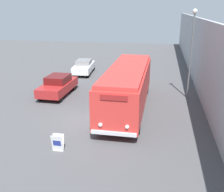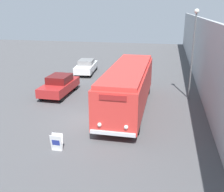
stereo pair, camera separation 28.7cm
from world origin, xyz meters
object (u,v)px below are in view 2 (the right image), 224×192
sign_board (57,142)px  parked_car_mid (86,66)px  vintage_bus (128,85)px  parked_car_near (59,85)px  streetlamp (194,43)px

sign_board → parked_car_mid: size_ratio=0.19×
vintage_bus → parked_car_near: (-6.06, 2.04, -0.91)m
parked_car_mid → vintage_bus: bearing=-63.5°
sign_board → streetlamp: (7.07, 9.86, 3.98)m
vintage_bus → sign_board: size_ratio=11.93×
vintage_bus → parked_car_mid: bearing=122.3°
vintage_bus → streetlamp: 6.16m
streetlamp → parked_car_near: 11.16m
streetlamp → parked_car_near: bearing=-172.9°
streetlamp → parked_car_mid: (-10.59, 6.38, -3.62)m
streetlamp → parked_car_mid: 12.88m
parked_car_near → parked_car_mid: (-0.10, 7.69, -0.05)m
sign_board → parked_car_near: parked_car_near is taller
streetlamp → parked_car_mid: size_ratio=1.44×
sign_board → streetlamp: size_ratio=0.13×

